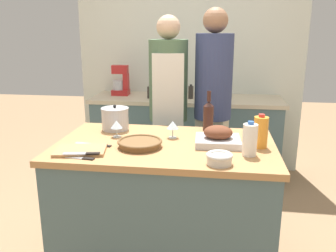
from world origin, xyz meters
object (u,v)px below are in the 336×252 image
(roasting_pan, at_px, (218,137))
(mixing_bowl, at_px, (219,158))
(knife_bread, at_px, (83,154))
(knife_chef, at_px, (94,145))
(person_cook_guest, at_px, (213,102))
(wine_bottle_green, at_px, (208,115))
(stand_mixer, at_px, (121,83))
(milk_jug, at_px, (250,140))
(wicker_basket, at_px, (140,143))
(condiment_bottle_short, at_px, (191,92))
(wine_glass_right, at_px, (117,125))
(person_cook_aproned, at_px, (168,105))
(cutting_board, at_px, (81,150))
(juice_jug, at_px, (261,132))
(wine_glass_left, at_px, (173,125))
(condiment_bottle_tall, at_px, (150,92))
(stock_pot, at_px, (115,119))
(knife_paring, at_px, (81,158))

(roasting_pan, xyz_separation_m, mixing_bowl, (0.01, -0.34, -0.01))
(roasting_pan, bearing_deg, knife_bread, -156.17)
(knife_chef, relative_size, person_cook_guest, 0.14)
(wine_bottle_green, xyz_separation_m, knife_bread, (-0.70, -0.66, -0.09))
(mixing_bowl, height_order, stand_mixer, stand_mixer)
(milk_jug, bearing_deg, wicker_basket, 175.01)
(stand_mixer, xyz_separation_m, condiment_bottle_short, (0.77, -0.11, -0.07))
(knife_bread, height_order, person_cook_guest, person_cook_guest)
(mixing_bowl, height_order, person_cook_guest, person_cook_guest)
(mixing_bowl, bearing_deg, wine_glass_right, 148.91)
(wine_glass_right, xyz_separation_m, knife_bread, (-0.08, -0.41, -0.06))
(wicker_basket, bearing_deg, person_cook_aproned, 86.77)
(milk_jug, bearing_deg, wine_glass_right, 164.02)
(cutting_board, bearing_deg, mixing_bowl, -6.35)
(juice_jug, bearing_deg, mixing_bowl, -127.45)
(milk_jug, xyz_separation_m, person_cook_aproned, (-0.61, 0.98, -0.02))
(condiment_bottle_short, bearing_deg, mixing_bowl, -80.67)
(roasting_pan, relative_size, wine_glass_left, 2.49)
(knife_bread, distance_m, person_cook_aproned, 1.19)
(roasting_pan, relative_size, cutting_board, 0.88)
(mixing_bowl, distance_m, condiment_bottle_tall, 1.90)
(mixing_bowl, relative_size, person_cook_aproned, 0.09)
(wicker_basket, xyz_separation_m, condiment_bottle_short, (0.20, 1.57, 0.06))
(juice_jug, height_order, stand_mixer, stand_mixer)
(milk_jug, relative_size, wine_glass_left, 1.75)
(mixing_bowl, bearing_deg, stock_pot, 141.53)
(wicker_basket, xyz_separation_m, cutting_board, (-0.34, -0.14, -0.02))
(cutting_board, distance_m, wine_glass_left, 0.63)
(wine_bottle_green, height_order, knife_chef, wine_bottle_green)
(cutting_board, relative_size, wine_glass_left, 2.84)
(stock_pot, relative_size, wine_glass_right, 1.74)
(condiment_bottle_short, bearing_deg, knife_chef, -107.34)
(stock_pot, xyz_separation_m, knife_paring, (-0.03, -0.62, -0.08))
(cutting_board, relative_size, condiment_bottle_tall, 2.39)
(roasting_pan, relative_size, knife_bread, 1.37)
(wine_bottle_green, xyz_separation_m, condiment_bottle_short, (-0.21, 1.13, -0.03))
(knife_paring, bearing_deg, juice_jug, 18.56)
(cutting_board, distance_m, stock_pot, 0.52)
(knife_paring, bearing_deg, roasting_pan, 25.26)
(person_cook_guest, bearing_deg, knife_bread, -104.76)
(juice_jug, xyz_separation_m, knife_paring, (-1.03, -0.35, -0.10))
(stock_pot, height_order, person_cook_guest, person_cook_guest)
(knife_paring, xyz_separation_m, person_cook_aproned, (0.34, 1.17, 0.07))
(milk_jug, bearing_deg, knife_bread, -170.12)
(roasting_pan, bearing_deg, mixing_bowl, -88.36)
(condiment_bottle_tall, bearing_deg, stock_pot, -92.13)
(wicker_basket, bearing_deg, mixing_bowl, -24.92)
(wicker_basket, relative_size, juice_jug, 1.32)
(stock_pot, relative_size, knife_paring, 1.12)
(wine_glass_left, relative_size, knife_chef, 0.47)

